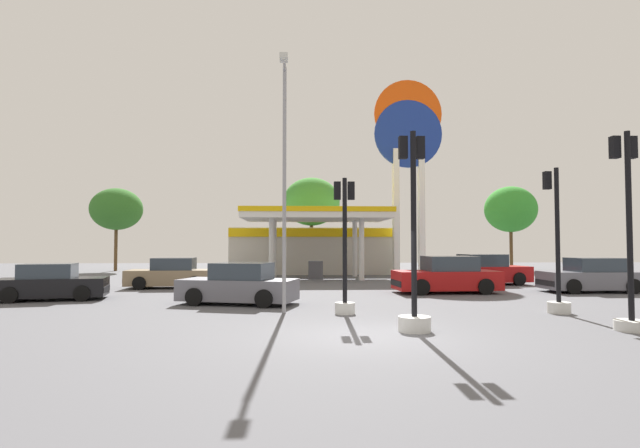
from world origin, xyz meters
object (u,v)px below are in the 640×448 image
(car_2, at_px, (592,277))
(tree_1, at_px, (312,202))
(traffic_signal_2, at_px, (629,261))
(car_5, at_px, (485,271))
(car_0, at_px, (447,276))
(car_4, at_px, (51,283))
(traffic_signal_3, at_px, (345,261))
(corner_streetlamp, at_px, (284,165))
(car_3, at_px, (239,285))
(traffic_signal_0, at_px, (557,271))
(car_1, at_px, (171,274))
(station_pole_sign, at_px, (408,148))
(tree_2, at_px, (511,209))
(tree_0, at_px, (116,209))
(traffic_signal_1, at_px, (414,271))

(car_2, distance_m, tree_1, 22.29)
(traffic_signal_2, bearing_deg, car_5, 83.08)
(car_0, relative_size, car_4, 1.11)
(traffic_signal_3, relative_size, corner_streetlamp, 0.54)
(car_3, bearing_deg, traffic_signal_0, -15.49)
(car_1, bearing_deg, traffic_signal_3, -50.57)
(station_pole_sign, xyz_separation_m, tree_2, (10.40, 7.25, -3.68))
(car_1, relative_size, tree_1, 0.56)
(traffic_signal_0, relative_size, tree_0, 0.69)
(traffic_signal_3, bearing_deg, car_5, 51.03)
(car_5, relative_size, tree_2, 0.67)
(traffic_signal_0, bearing_deg, tree_2, 68.79)
(car_5, relative_size, traffic_signal_1, 0.95)
(car_0, relative_size, traffic_signal_0, 1.01)
(traffic_signal_0, height_order, traffic_signal_3, traffic_signal_0)
(car_0, bearing_deg, traffic_signal_1, -111.65)
(traffic_signal_2, distance_m, traffic_signal_3, 7.64)
(traffic_signal_1, xyz_separation_m, tree_0, (-17.50, 28.28, 3.48))
(car_2, xyz_separation_m, car_4, (-22.83, -2.05, -0.06))
(tree_0, bearing_deg, car_4, -76.32)
(car_0, height_order, traffic_signal_3, traffic_signal_3)
(traffic_signal_0, xyz_separation_m, traffic_signal_2, (0.19, -3.11, 0.43))
(tree_1, xyz_separation_m, corner_streetlamp, (-1.61, -24.33, -0.94))
(station_pole_sign, bearing_deg, tree_0, 162.53)
(station_pole_sign, relative_size, car_4, 3.23)
(car_0, distance_m, traffic_signal_2, 9.79)
(car_1, height_order, tree_1, tree_1)
(traffic_signal_0, xyz_separation_m, tree_2, (9.92, 25.56, 3.78))
(station_pole_sign, distance_m, corner_streetlamp, 20.22)
(station_pole_sign, bearing_deg, car_4, -141.22)
(car_1, xyz_separation_m, car_5, (16.25, 1.25, 0.06))
(car_0, bearing_deg, tree_0, 138.40)
(tree_0, bearing_deg, car_0, -41.60)
(traffic_signal_0, distance_m, tree_2, 27.68)
(car_1, relative_size, car_3, 0.95)
(traffic_signal_3, height_order, tree_1, tree_1)
(car_0, bearing_deg, traffic_signal_0, -76.70)
(traffic_signal_3, relative_size, tree_0, 0.63)
(car_0, xyz_separation_m, traffic_signal_3, (-5.16, -6.26, 0.90))
(car_4, bearing_deg, tree_0, 103.68)
(tree_0, height_order, tree_1, tree_1)
(traffic_signal_2, height_order, tree_1, tree_1)
(car_1, distance_m, car_3, 7.85)
(car_1, bearing_deg, traffic_signal_0, -33.61)
(corner_streetlamp, bearing_deg, station_pole_sign, 65.81)
(car_0, distance_m, car_4, 16.29)
(traffic_signal_3, bearing_deg, corner_streetlamp, 178.61)
(car_1, xyz_separation_m, corner_streetlamp, (5.79, -9.30, 3.97))
(car_1, distance_m, tree_2, 29.43)
(car_0, xyz_separation_m, traffic_signal_0, (1.53, -6.47, 0.58))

